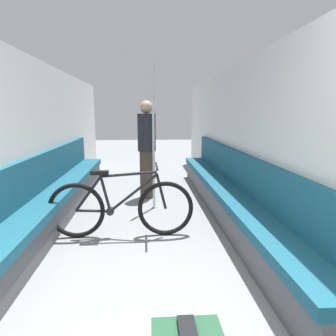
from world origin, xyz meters
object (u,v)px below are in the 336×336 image
Objects in this scene: bench_seat_row_right at (228,195)px; grab_pole_near at (154,140)px; bench_seat_row_left at (54,199)px; passenger_standing at (147,149)px; bicycle at (121,208)px.

grab_pole_near reaches higher than bench_seat_row_right.
bench_seat_row_left is at bearing -162.28° from grab_pole_near.
passenger_standing is at bearing 137.33° from bench_seat_row_right.
bench_seat_row_left reaches higher than bicycle.
bicycle is 0.79× the size of grab_pole_near.
bench_seat_row_right is 3.12× the size of bicycle.
passenger_standing reaches higher than bench_seat_row_left.
bench_seat_row_right is (2.37, 0.00, 0.00)m from bench_seat_row_left.
bench_seat_row_left is at bearing 136.21° from passenger_standing.
bench_seat_row_right is at bearing -22.96° from grab_pole_near.
bench_seat_row_right is 1.33m from grab_pole_near.
bench_seat_row_left and bench_seat_row_right have the same top height.
grab_pole_near is at bearing 157.04° from bench_seat_row_right.
bicycle is (-1.43, -0.61, 0.05)m from bench_seat_row_right.
bench_seat_row_right reaches higher than bicycle.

